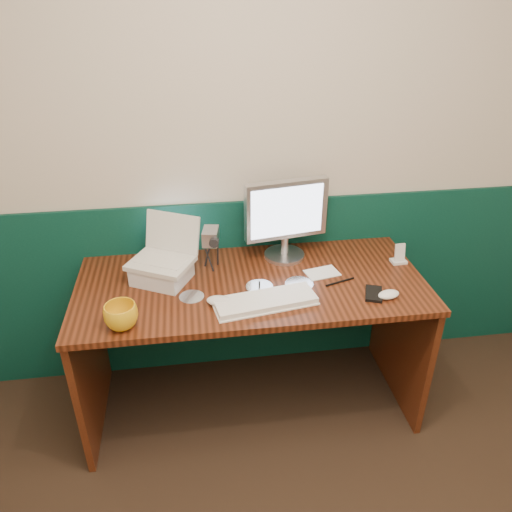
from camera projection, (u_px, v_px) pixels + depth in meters
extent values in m
cube|color=beige|center=(274.00, 150.00, 2.39)|extent=(3.50, 0.04, 2.50)
cube|color=#07302A|center=(272.00, 284.00, 2.74)|extent=(3.48, 0.02, 1.00)
cube|color=black|center=(252.00, 346.00, 2.48)|extent=(1.60, 0.70, 0.75)
cube|color=silver|center=(162.00, 273.00, 2.29)|extent=(0.30, 0.28, 0.08)
cube|color=white|center=(265.00, 302.00, 2.13)|extent=(0.45, 0.21, 0.03)
ellipsoid|color=white|center=(389.00, 294.00, 2.17)|extent=(0.11, 0.08, 0.03)
ellipsoid|color=silver|center=(220.00, 301.00, 2.12)|extent=(0.13, 0.10, 0.04)
imported|color=gold|center=(121.00, 316.00, 1.97)|extent=(0.17, 0.17, 0.11)
cylinder|color=#B4BCC5|center=(259.00, 289.00, 2.22)|extent=(0.12, 0.12, 0.03)
cylinder|color=silver|center=(192.00, 297.00, 2.19)|extent=(0.11, 0.11, 0.00)
cylinder|color=silver|center=(299.00, 284.00, 2.28)|extent=(0.13, 0.13, 0.00)
cylinder|color=black|center=(340.00, 282.00, 2.29)|extent=(0.15, 0.05, 0.01)
cube|color=white|center=(322.00, 273.00, 2.36)|extent=(0.17, 0.13, 0.00)
cube|color=white|center=(398.00, 261.00, 2.45)|extent=(0.08, 0.06, 0.01)
cube|color=silver|center=(400.00, 252.00, 2.42)|extent=(0.05, 0.03, 0.09)
cube|color=black|center=(374.00, 294.00, 2.19)|extent=(0.11, 0.14, 0.01)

